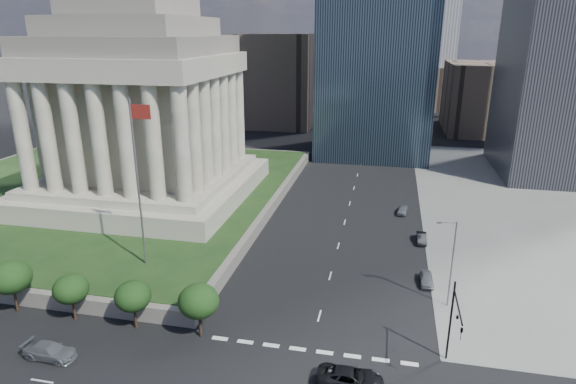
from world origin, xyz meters
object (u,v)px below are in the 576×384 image
(flagpole, at_px, (138,175))
(parked_sedan_mid, at_px, (422,238))
(war_memorial, at_px, (138,80))
(street_lamp_north, at_px, (451,259))
(parked_sedan_near, at_px, (427,279))
(traffic_signal_ne, at_px, (454,320))
(pickup_truck, at_px, (350,378))
(suv_grey, at_px, (50,351))
(parked_sedan_far, at_px, (403,210))

(flagpole, relative_size, parked_sedan_mid, 5.18)
(war_memorial, xyz_separation_m, flagpole, (12.17, -24.00, -8.29))
(war_memorial, height_order, street_lamp_north, war_memorial)
(parked_sedan_near, bearing_deg, traffic_signal_ne, -87.46)
(pickup_truck, bearing_deg, suv_grey, 93.94)
(flagpole, bearing_deg, parked_sedan_near, 9.34)
(pickup_truck, height_order, parked_sedan_near, pickup_truck)
(parked_sedan_mid, bearing_deg, parked_sedan_far, 102.62)
(traffic_signal_ne, bearing_deg, pickup_truck, -156.19)
(traffic_signal_ne, relative_size, parked_sedan_far, 2.12)
(war_memorial, distance_m, pickup_truck, 57.64)
(flagpole, bearing_deg, war_memorial, 116.89)
(flagpole, xyz_separation_m, street_lamp_north, (35.16, 1.00, -7.45))
(parked_sedan_near, distance_m, parked_sedan_mid, 12.24)
(suv_grey, bearing_deg, traffic_signal_ne, -78.84)
(suv_grey, bearing_deg, war_memorial, 16.88)
(flagpole, distance_m, suv_grey, 20.36)
(war_memorial, bearing_deg, flagpole, -63.11)
(flagpole, distance_m, parked_sedan_far, 44.04)
(traffic_signal_ne, bearing_deg, parked_sedan_mid, 92.04)
(war_memorial, relative_size, pickup_truck, 6.83)
(street_lamp_north, relative_size, parked_sedan_far, 2.65)
(war_memorial, distance_m, street_lamp_north, 54.92)
(suv_grey, relative_size, parked_sedan_far, 1.34)
(flagpole, distance_m, pickup_truck, 31.96)
(suv_grey, xyz_separation_m, parked_sedan_near, (34.84, 21.57, -0.08))
(war_memorial, xyz_separation_m, parked_sedan_near, (45.50, -18.52, -20.74))
(flagpole, distance_m, parked_sedan_near, 36.00)
(pickup_truck, height_order, suv_grey, pickup_truck)
(parked_sedan_near, bearing_deg, war_memorial, 156.77)
(traffic_signal_ne, xyz_separation_m, street_lamp_north, (0.83, 11.30, 0.41))
(street_lamp_north, bearing_deg, traffic_signal_ne, -94.19)
(pickup_truck, relative_size, parked_sedan_mid, 1.48)
(traffic_signal_ne, xyz_separation_m, parked_sedan_near, (-1.00, 15.78, -4.59))
(parked_sedan_near, bearing_deg, flagpole, -171.75)
(pickup_truck, distance_m, parked_sedan_far, 43.15)
(parked_sedan_far, bearing_deg, war_memorial, -165.72)
(pickup_truck, xyz_separation_m, parked_sedan_far, (4.88, 42.87, -0.15))
(war_memorial, relative_size, parked_sedan_mid, 10.09)
(street_lamp_north, distance_m, parked_sedan_far, 28.65)
(parked_sedan_mid, bearing_deg, traffic_signal_ne, -87.97)
(war_memorial, bearing_deg, suv_grey, -75.11)
(parked_sedan_mid, bearing_deg, pickup_truck, -103.11)
(flagpole, height_order, street_lamp_north, flagpole)
(traffic_signal_ne, relative_size, parked_sedan_near, 2.08)
(flagpole, distance_m, traffic_signal_ne, 36.69)
(flagpole, relative_size, parked_sedan_near, 5.20)
(pickup_truck, relative_size, parked_sedan_far, 1.51)
(flagpole, relative_size, traffic_signal_ne, 2.50)
(suv_grey, distance_m, parked_sedan_mid, 48.55)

